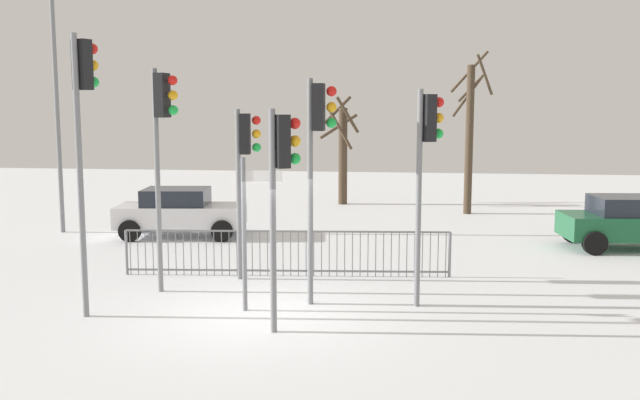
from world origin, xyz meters
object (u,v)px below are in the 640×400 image
traffic_light_rear_right (281,170)px  car_green_far (632,222)px  traffic_light_foreground_right (83,113)px  car_white_mid (180,212)px  traffic_light_mid_left (245,155)px  traffic_light_foreground_left (162,130)px  direction_sign_post (247,226)px  street_lamp (56,83)px  bare_tree_left (470,133)px  bare_tree_centre (342,150)px  traffic_light_rear_left (318,140)px  traffic_light_mid_right (426,148)px

traffic_light_rear_right → car_green_far: 11.88m
traffic_light_foreground_right → car_white_mid: size_ratio=1.30×
traffic_light_mid_left → traffic_light_foreground_right: (-2.25, -3.07, 0.96)m
traffic_light_foreground_left → traffic_light_foreground_right: (-0.84, -1.75, 0.36)m
traffic_light_foreground_right → direction_sign_post: bearing=34.4°
street_lamp → bare_tree_left: size_ratio=1.29×
traffic_light_foreground_right → bare_tree_centre: traffic_light_foreground_right is taller
traffic_light_rear_left → traffic_light_foreground_right: bearing=-72.4°
traffic_light_rear_right → traffic_light_mid_left: bearing=169.9°
traffic_light_mid_right → direction_sign_post: traffic_light_mid_right is taller
traffic_light_foreground_right → car_white_mid: (-0.98, 7.99, -3.02)m
bare_tree_left → direction_sign_post: bearing=-111.4°
traffic_light_rear_right → traffic_light_rear_left: (0.40, 1.72, 0.42)m
traffic_light_foreground_left → traffic_light_mid_left: 2.03m
traffic_light_foreground_left → car_white_mid: bearing=-153.7°
traffic_light_rear_left → bare_tree_left: bearing=163.6°
car_green_far → bare_tree_centre: bearing=131.8°
traffic_light_rear_left → traffic_light_foreground_right: size_ratio=0.85×
car_white_mid → traffic_light_rear_left: bearing=-60.0°
traffic_light_rear_left → direction_sign_post: bearing=-63.3°
traffic_light_mid_right → car_white_mid: size_ratio=1.06×
traffic_light_foreground_left → car_green_far: traffic_light_foreground_left is taller
car_green_far → traffic_light_mid_left: bearing=-160.0°
traffic_light_mid_left → street_lamp: bearing=-133.8°
traffic_light_foreground_right → car_green_far: size_ratio=1.31×
traffic_light_rear_right → street_lamp: (-8.64, 8.71, 1.83)m
traffic_light_foreground_right → street_lamp: size_ratio=0.67×
traffic_light_rear_left → car_white_mid: traffic_light_rear_left is taller
traffic_light_rear_right → bare_tree_centre: size_ratio=0.88×
traffic_light_rear_right → bare_tree_left: 15.01m
traffic_light_mid_right → traffic_light_foreground_right: (-6.21, -1.44, 0.68)m
traffic_light_rear_left → traffic_light_mid_left: traffic_light_rear_left is taller
traffic_light_mid_right → traffic_light_rear_right: bearing=-83.3°
traffic_light_rear_right → traffic_light_mid_right: bearing=95.0°
traffic_light_rear_right → traffic_light_foreground_right: traffic_light_foreground_right is taller
traffic_light_rear_left → direction_sign_post: traffic_light_rear_left is taller
traffic_light_rear_right → direction_sign_post: size_ratio=1.31×
traffic_light_mid_right → bare_tree_left: bearing=140.4°
bare_tree_left → bare_tree_centre: (-4.88, 1.98, -0.78)m
car_white_mid → traffic_light_mid_right: bearing=-49.5°
traffic_light_foreground_right → car_green_far: traffic_light_foreground_right is taller
traffic_light_rear_right → traffic_light_foreground_right: size_ratio=0.74×
traffic_light_mid_left → bare_tree_centre: bare_tree_centre is taller
bare_tree_left → car_white_mid: bearing=-146.9°
traffic_light_mid_left → car_white_mid: bearing=-154.8°
traffic_light_foreground_right → car_white_mid: 8.60m
traffic_light_foreground_right → bare_tree_left: size_ratio=0.86×
traffic_light_foreground_left → bare_tree_centre: bearing=-179.4°
traffic_light_mid_right → traffic_light_rear_left: bearing=-115.6°
direction_sign_post → bare_tree_left: bearing=72.5°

